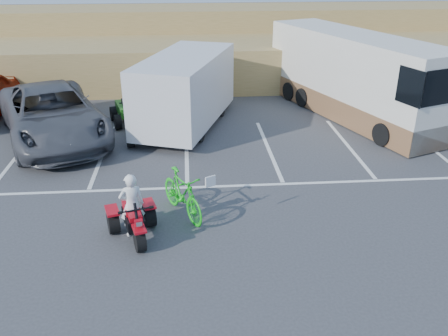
{
  "coord_description": "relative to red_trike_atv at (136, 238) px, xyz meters",
  "views": [
    {
      "loc": [
        0.09,
        -9.3,
        6.06
      ],
      "look_at": [
        0.95,
        1.47,
        1.0
      ],
      "focal_mm": 38.0,
      "sensor_mm": 36.0,
      "label": 1
    }
  ],
  "objects": [
    {
      "name": "red_trike_atv",
      "position": [
        0.0,
        0.0,
        0.0
      ],
      "size": [
        1.5,
        1.76,
        0.98
      ],
      "primitive_type": null,
      "rotation": [
        0.0,
        0.0,
        0.28
      ],
      "color": "#B40A16",
      "rests_on": "ground"
    },
    {
      "name": "grey_pickup",
      "position": [
        -3.32,
        6.48,
        0.89
      ],
      "size": [
        5.26,
        7.08,
        1.79
      ],
      "primitive_type": "imported",
      "rotation": [
        0.0,
        0.0,
        0.4
      ],
      "color": "#484950",
      "rests_on": "ground"
    },
    {
      "name": "quad_atv_green",
      "position": [
        -0.96,
        7.89,
        0.0
      ],
      "size": [
        1.55,
        1.82,
        1.02
      ],
      "primitive_type": null,
      "rotation": [
        0.0,
        0.0,
        0.28
      ],
      "color": "#1D5E15",
      "rests_on": "ground"
    },
    {
      "name": "rv_motorhome",
      "position": [
        7.64,
        8.16,
        1.34
      ],
      "size": [
        5.07,
        8.79,
        3.08
      ],
      "rotation": [
        0.0,
        0.0,
        0.36
      ],
      "color": "silver",
      "rests_on": "ground"
    },
    {
      "name": "quad_atv_blue",
      "position": [
        -0.2,
        6.03,
        0.0
      ],
      "size": [
        1.19,
        1.57,
        1.0
      ],
      "primitive_type": null,
      "rotation": [
        0.0,
        0.0,
        0.03
      ],
      "color": "navy",
      "rests_on": "ground"
    },
    {
      "name": "cargo_trailer",
      "position": [
        1.23,
        7.43,
        1.4
      ],
      "size": [
        3.92,
        5.98,
        2.59
      ],
      "rotation": [
        0.0,
        0.0,
        -0.33
      ],
      "color": "silver",
      "rests_on": "ground"
    },
    {
      "name": "parking_stripes",
      "position": [
        2.07,
        4.07,
        0.0
      ],
      "size": [
        28.0,
        5.16,
        0.01
      ],
      "color": "white",
      "rests_on": "ground"
    },
    {
      "name": "grass_embankment",
      "position": [
        1.2,
        15.49,
        1.42
      ],
      "size": [
        40.0,
        8.5,
        3.1
      ],
      "color": "olive",
      "rests_on": "ground"
    },
    {
      "name": "ground",
      "position": [
        1.2,
        0.0,
        0.0
      ],
      "size": [
        100.0,
        100.0,
        0.0
      ],
      "primitive_type": "plane",
      "color": "#3B3B3E",
      "rests_on": "ground"
    },
    {
      "name": "green_dirt_bike",
      "position": [
        1.08,
        0.94,
        0.59
      ],
      "size": [
        1.38,
        1.99,
        1.17
      ],
      "primitive_type": "imported",
      "rotation": [
        0.0,
        0.0,
        0.48
      ],
      "color": "#14BF19",
      "rests_on": "ground"
    },
    {
      "name": "rider",
      "position": [
        -0.04,
        0.14,
        0.77
      ],
      "size": [
        0.65,
        0.51,
        1.55
      ],
      "primitive_type": "imported",
      "rotation": [
        0.0,
        0.0,
        3.43
      ],
      "color": "white",
      "rests_on": "ground"
    }
  ]
}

